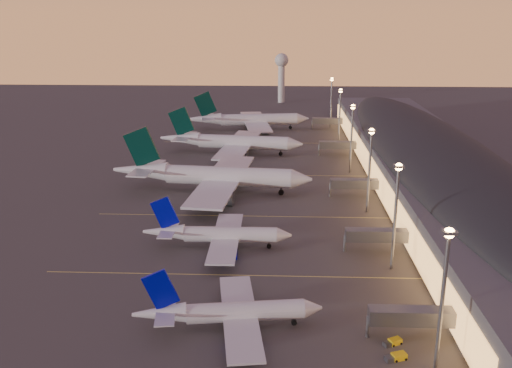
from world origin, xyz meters
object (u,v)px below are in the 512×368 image
at_px(airliner_narrow_north, 217,235).
at_px(airliner_wide_mid, 231,142).
at_px(airliner_wide_near, 211,176).
at_px(baggage_tug_a, 397,357).
at_px(radar_tower, 282,69).
at_px(airliner_narrow_south, 229,313).
at_px(baggage_tug_b, 393,342).
at_px(airliner_wide_far, 248,120).

bearing_deg(airliner_narrow_north, airliner_wide_mid, 92.51).
xyz_separation_m(airliner_narrow_north, airliner_wide_near, (-7.09, 47.30, 2.07)).
distance_m(airliner_wide_near, baggage_tug_a, 105.13).
bearing_deg(radar_tower, airliner_wide_near, -96.67).
height_order(airliner_narrow_south, radar_tower, radar_tower).
height_order(airliner_narrow_south, baggage_tug_a, airliner_narrow_south).
bearing_deg(airliner_wide_near, airliner_narrow_north, -75.71).
relative_size(airliner_narrow_south, baggage_tug_b, 9.68).
bearing_deg(airliner_wide_near, baggage_tug_a, -59.68).
bearing_deg(airliner_narrow_south, airliner_narrow_north, 91.28).
height_order(airliner_narrow_north, radar_tower, radar_tower).
bearing_deg(airliner_narrow_north, radar_tower, 85.85).
relative_size(baggage_tug_a, baggage_tug_b, 1.09).
distance_m(airliner_narrow_north, baggage_tug_a, 60.57).
bearing_deg(radar_tower, airliner_narrow_south, -92.01).
bearing_deg(baggage_tug_a, airliner_narrow_north, 107.36).
relative_size(airliner_narrow_south, baggage_tug_a, 8.86).
height_order(airliner_narrow_north, baggage_tug_b, airliner_narrow_north).
height_order(airliner_narrow_north, baggage_tug_a, airliner_narrow_north).
xyz_separation_m(airliner_wide_near, airliner_wide_far, (6.69, 106.68, -0.41)).
height_order(airliner_wide_near, airliner_wide_mid, airliner_wide_near).
bearing_deg(radar_tower, baggage_tug_a, -86.14).
relative_size(airliner_wide_mid, airliner_wide_far, 0.98).
bearing_deg(baggage_tug_a, airliner_wide_far, 80.55).
distance_m(airliner_narrow_south, airliner_narrow_north, 39.62).
xyz_separation_m(airliner_wide_near, baggage_tug_a, (43.64, -95.51, -5.10)).
height_order(airliner_narrow_north, airliner_wide_far, airliner_wide_far).
bearing_deg(baggage_tug_b, baggage_tug_a, -121.73).
bearing_deg(airliner_wide_mid, baggage_tug_b, -67.19).
distance_m(airliner_narrow_south, airliner_wide_far, 193.21).
bearing_deg(airliner_narrow_north, baggage_tug_a, -53.19).
relative_size(airliner_wide_far, baggage_tug_b, 16.79).
distance_m(airliner_wide_near, radar_tower, 203.69).
height_order(airliner_wide_far, baggage_tug_b, airliner_wide_far).
distance_m(airliner_wide_mid, airliner_wide_far, 52.28).
bearing_deg(airliner_narrow_north, baggage_tug_b, -50.08).
height_order(airliner_wide_near, baggage_tug_b, airliner_wide_near).
height_order(radar_tower, baggage_tug_b, radar_tower).
relative_size(radar_tower, baggage_tug_b, 8.63).
distance_m(airliner_wide_near, airliner_wide_mid, 54.64).
relative_size(airliner_narrow_north, baggage_tug_b, 10.16).
bearing_deg(baggage_tug_a, baggage_tug_b, 66.78).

